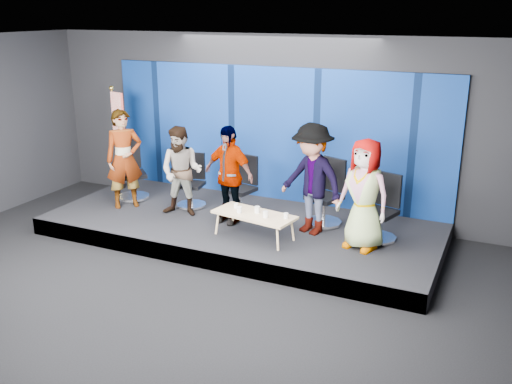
% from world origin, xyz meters
% --- Properties ---
extents(ground, '(10.00, 10.00, 0.00)m').
position_xyz_m(ground, '(0.00, 0.00, 0.00)').
color(ground, black).
rests_on(ground, ground).
extents(room_walls, '(10.02, 8.02, 3.51)m').
position_xyz_m(room_walls, '(0.00, 0.00, 2.43)').
color(room_walls, black).
rests_on(room_walls, ground).
extents(riser, '(7.00, 3.00, 0.30)m').
position_xyz_m(riser, '(0.00, 2.50, 0.15)').
color(riser, black).
rests_on(riser, ground).
extents(backdrop, '(7.00, 0.08, 2.60)m').
position_xyz_m(backdrop, '(0.00, 3.95, 1.60)').
color(backdrop, '#072055').
rests_on(backdrop, riser).
extents(chair_a, '(0.92, 0.92, 1.16)m').
position_xyz_m(chair_a, '(-2.56, 2.75, 0.68)').
color(chair_a, silver).
rests_on(chair_a, riser).
extents(panelist_a, '(0.80, 0.80, 1.87)m').
position_xyz_m(panelist_a, '(-2.35, 2.29, 1.24)').
color(panelist_a, black).
rests_on(panelist_a, riser).
extents(chair_b, '(0.67, 0.67, 1.02)m').
position_xyz_m(chair_b, '(-1.21, 2.83, 0.64)').
color(chair_b, silver).
rests_on(chair_b, riser).
extents(panelist_b, '(0.90, 0.76, 1.65)m').
position_xyz_m(panelist_b, '(-1.12, 2.34, 1.13)').
color(panelist_b, black).
rests_on(panelist_b, riser).
extents(chair_c, '(0.71, 0.71, 1.08)m').
position_xyz_m(chair_c, '(-0.17, 2.88, 0.65)').
color(chair_c, silver).
rests_on(chair_c, riser).
extents(panelist_c, '(1.09, 0.62, 1.75)m').
position_xyz_m(panelist_c, '(-0.18, 2.37, 1.17)').
color(panelist_c, black).
rests_on(panelist_c, riser).
extents(chair_d, '(0.84, 0.84, 1.16)m').
position_xyz_m(chair_d, '(1.42, 2.99, 0.68)').
color(chair_d, silver).
rests_on(chair_d, riser).
extents(panelist_d, '(1.38, 1.08, 1.88)m').
position_xyz_m(panelist_d, '(1.32, 2.49, 1.24)').
color(panelist_d, black).
rests_on(panelist_d, riser).
extents(chair_e, '(0.77, 0.77, 1.10)m').
position_xyz_m(chair_e, '(2.46, 2.68, 0.66)').
color(chair_e, silver).
rests_on(chair_e, riser).
extents(panelist_e, '(0.99, 0.79, 1.78)m').
position_xyz_m(panelist_e, '(2.28, 2.21, 1.19)').
color(panelist_e, black).
rests_on(panelist_e, riser).
extents(coffee_table, '(1.45, 0.80, 0.42)m').
position_xyz_m(coffee_table, '(0.55, 1.88, 0.69)').
color(coffee_table, tan).
rests_on(coffee_table, riser).
extents(mug_a, '(0.07, 0.07, 0.08)m').
position_xyz_m(mug_a, '(0.15, 1.99, 0.76)').
color(mug_a, silver).
rests_on(mug_a, coffee_table).
extents(mug_b, '(0.08, 0.08, 0.10)m').
position_xyz_m(mug_b, '(0.30, 1.81, 0.77)').
color(mug_b, silver).
rests_on(mug_b, coffee_table).
extents(mug_c, '(0.09, 0.09, 0.11)m').
position_xyz_m(mug_c, '(0.58, 1.93, 0.78)').
color(mug_c, silver).
rests_on(mug_c, coffee_table).
extents(mug_d, '(0.09, 0.09, 0.10)m').
position_xyz_m(mug_d, '(0.79, 1.79, 0.77)').
color(mug_d, silver).
rests_on(mug_d, coffee_table).
extents(mug_e, '(0.08, 0.08, 0.09)m').
position_xyz_m(mug_e, '(1.11, 1.88, 0.77)').
color(mug_e, silver).
rests_on(mug_e, coffee_table).
extents(flag_stand, '(0.48, 0.29, 2.16)m').
position_xyz_m(flag_stand, '(-3.15, 3.16, 1.44)').
color(flag_stand, black).
rests_on(flag_stand, riser).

